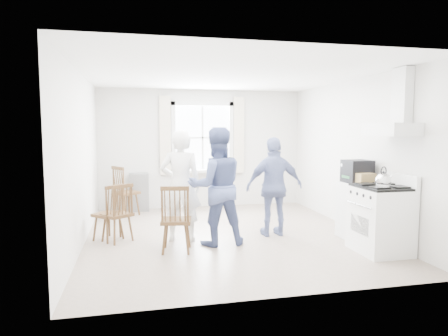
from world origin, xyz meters
TOP-DOWN VIEW (x-y plane):
  - room_shell at (0.00, 0.00)m, footprint 4.62×5.12m
  - window_assembly at (0.00, 2.45)m, footprint 1.88×0.24m
  - range_hood at (2.07, -1.35)m, footprint 0.45×0.76m
  - shelf_unit at (-1.40, 2.33)m, footprint 0.40×0.30m
  - gas_stove at (1.91, -1.35)m, footprint 0.68×0.76m
  - kettle at (1.81, -1.52)m, footprint 0.21×0.21m
  - low_cabinet at (1.98, -0.65)m, footprint 0.50×0.55m
  - stereo_stack at (1.97, -0.61)m, footprint 0.42×0.38m
  - cardboard_box at (1.96, -0.84)m, footprint 0.28×0.21m
  - windsor_chair_a at (-1.70, -0.05)m, footprint 0.54×0.53m
  - windsor_chair_b at (-0.93, -0.79)m, footprint 0.48×0.47m
  - windsor_chair_c at (-1.83, 0.06)m, footprint 0.53×0.53m
  - person_left at (-0.78, -0.15)m, footprint 0.75×0.75m
  - person_mid at (-0.28, -0.46)m, footprint 0.89×0.89m
  - person_right at (0.75, -0.17)m, footprint 0.95×0.95m
  - potted_plant at (0.44, 2.36)m, footprint 0.21×0.21m
  - windsor_chair_d at (-1.75, 1.87)m, footprint 0.58×0.58m

SIDE VIEW (x-z plane):
  - shelf_unit at x=-1.40m, z-range 0.00..0.80m
  - low_cabinet at x=1.98m, z-range 0.00..0.90m
  - gas_stove at x=1.91m, z-range -0.08..1.04m
  - windsor_chair_c at x=-1.83m, z-range 0.10..1.00m
  - windsor_chair_a at x=-1.70m, z-range 0.10..1.02m
  - windsor_chair_b at x=-0.93m, z-range 0.11..1.08m
  - windsor_chair_d at x=-1.75m, z-range 0.11..1.13m
  - person_right at x=0.75m, z-range 0.00..1.62m
  - person_left at x=-0.78m, z-range 0.00..1.74m
  - person_mid at x=-0.28m, z-range 0.00..1.77m
  - cardboard_box at x=1.96m, z-range 0.90..1.07m
  - potted_plant at x=0.44m, z-range 0.85..1.16m
  - kettle at x=1.81m, z-range 0.90..1.20m
  - stereo_stack at x=1.97m, z-range 0.90..1.26m
  - room_shell at x=0.00m, z-range -0.02..2.62m
  - window_assembly at x=0.00m, z-range 0.61..2.31m
  - range_hood at x=2.07m, z-range 1.43..2.37m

